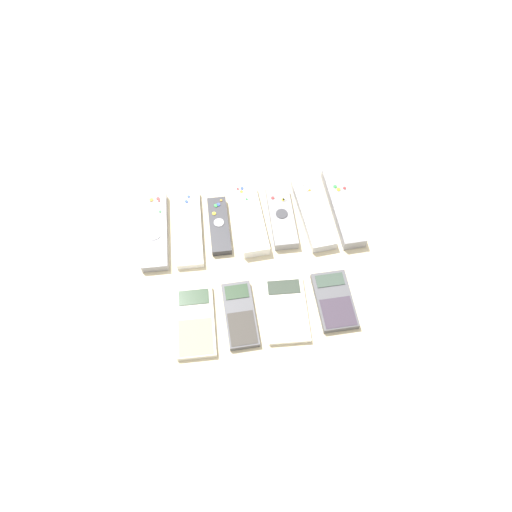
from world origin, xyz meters
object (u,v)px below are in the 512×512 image
object	(u,v)px
remote_3	(249,219)
remote_4	(282,217)
remote_2	(219,225)
calculator_3	(334,301)
remote_6	(343,207)
calculator_2	(286,310)
remote_0	(155,231)
remote_5	(313,213)
calculator_0	(195,322)
remote_1	(189,228)
calculator_1	(240,314)

from	to	relation	value
remote_3	remote_4	distance (m)	0.08
remote_2	calculator_3	xyz separation A→B (m)	(0.22, -0.22, -0.00)
remote_6	calculator_2	distance (m)	0.30
remote_2	calculator_3	bearing A→B (deg)	-44.70
remote_2	remote_3	xyz separation A→B (m)	(0.07, 0.01, 0.00)
remote_0	remote_4	world-z (taller)	remote_4
remote_5	remote_6	xyz separation A→B (m)	(0.07, 0.00, 0.00)
remote_3	calculator_0	bearing A→B (deg)	-123.64
remote_2	remote_6	distance (m)	0.29
remote_4	calculator_0	world-z (taller)	remote_4
remote_2	remote_4	bearing A→B (deg)	1.61
remote_1	calculator_1	distance (m)	0.25
remote_1	calculator_0	xyz separation A→B (m)	(-0.00, -0.23, -0.00)
calculator_2	remote_4	bearing A→B (deg)	86.33
remote_4	remote_6	distance (m)	0.15
remote_0	calculator_3	size ratio (longest dim) A/B	1.55
remote_1	remote_3	bearing A→B (deg)	3.42
remote_5	remote_6	bearing A→B (deg)	-0.22
remote_1	calculator_0	world-z (taller)	remote_1
calculator_0	calculator_1	world-z (taller)	calculator_1
remote_2	remote_6	world-z (taller)	remote_6
remote_4	remote_6	size ratio (longest dim) A/B	0.77
remote_5	calculator_2	distance (m)	0.25
remote_1	remote_6	bearing A→B (deg)	2.76
remote_0	remote_1	world-z (taller)	remote_0
remote_4	remote_5	bearing A→B (deg)	2.45
remote_3	calculator_1	distance (m)	0.24
calculator_0	remote_2	bearing A→B (deg)	74.29
remote_3	remote_4	bearing A→B (deg)	-5.90
remote_2	calculator_3	size ratio (longest dim) A/B	1.14
remote_4	remote_1	bearing A→B (deg)	-178.95
remote_5	calculator_0	bearing A→B (deg)	-145.42
remote_1	remote_6	world-z (taller)	remote_6
remote_0	remote_3	world-z (taller)	remote_3
remote_0	remote_2	size ratio (longest dim) A/B	1.35
remote_4	remote_5	xyz separation A→B (m)	(0.07, 0.00, 0.00)
remote_0	remote_6	xyz separation A→B (m)	(0.44, 0.00, 0.00)
remote_2	calculator_2	size ratio (longest dim) A/B	0.99
remote_0	remote_5	bearing A→B (deg)	1.57
calculator_3	calculator_0	bearing A→B (deg)	-179.38
remote_0	calculator_3	distance (m)	0.43
remote_3	calculator_3	world-z (taller)	remote_3
remote_2	calculator_3	world-z (taller)	remote_2
calculator_1	calculator_0	bearing A→B (deg)	-179.33
remote_4	calculator_0	size ratio (longest dim) A/B	1.05
remote_0	remote_6	distance (m)	0.44
remote_6	calculator_2	xyz separation A→B (m)	(-0.18, -0.24, -0.01)
remote_4	calculator_0	bearing A→B (deg)	-132.05
remote_2	calculator_0	bearing A→B (deg)	-106.79
remote_5	calculator_1	world-z (taller)	remote_5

